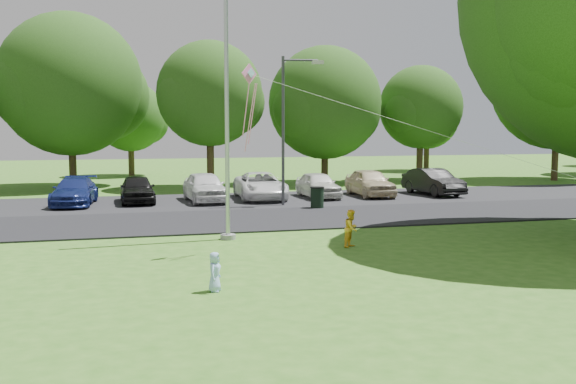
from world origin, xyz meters
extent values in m
plane|color=#32661B|center=(0.00, 0.00, 0.00)|extent=(120.00, 120.00, 0.00)
cube|color=black|center=(0.00, 9.00, 0.03)|extent=(60.00, 6.00, 0.06)
cube|color=black|center=(0.00, 15.50, 0.03)|extent=(42.00, 7.00, 0.06)
cylinder|color=#B7BABF|center=(-3.50, 5.00, 5.00)|extent=(0.14, 0.14, 10.00)
cylinder|color=gray|center=(-3.50, 5.00, 0.08)|extent=(0.50, 0.50, 0.16)
cylinder|color=#3F3F44|center=(0.39, 13.00, 3.41)|extent=(0.14, 0.14, 6.82)
cylinder|color=#3F3F44|center=(1.18, 12.89, 6.65)|extent=(1.59, 0.32, 0.10)
cube|color=silver|center=(1.97, 12.78, 6.57)|extent=(0.54, 0.32, 0.16)
cylinder|color=black|center=(1.63, 11.70, 0.47)|extent=(0.58, 0.58, 0.94)
cylinder|color=black|center=(1.63, 11.70, 0.96)|extent=(0.62, 0.62, 0.05)
cylinder|color=#332316|center=(-9.60, 25.24, 1.60)|extent=(0.44, 0.44, 3.19)
sphere|color=#1B3D10|center=(-9.60, 25.24, 6.17)|extent=(8.50, 8.50, 8.50)
sphere|color=#1B3D10|center=(-7.68, 26.09, 5.53)|extent=(5.53, 5.53, 5.53)
sphere|color=#1B3D10|center=(-11.30, 24.17, 5.74)|extent=(5.10, 5.10, 5.10)
cylinder|color=#332316|center=(-1.58, 22.90, 1.71)|extent=(0.44, 0.44, 3.43)
sphere|color=#1B3D10|center=(-1.58, 22.90, 5.62)|extent=(6.27, 6.27, 6.27)
sphere|color=#1B3D10|center=(-0.17, 23.53, 5.15)|extent=(4.07, 4.07, 4.07)
sphere|color=#1B3D10|center=(-2.84, 22.12, 5.31)|extent=(3.76, 3.76, 3.76)
cylinder|color=#332316|center=(6.03, 24.17, 1.33)|extent=(0.44, 0.44, 2.66)
sphere|color=#1B3D10|center=(6.03, 24.17, 5.20)|extent=(7.27, 7.27, 7.27)
sphere|color=#1B3D10|center=(7.66, 24.89, 4.66)|extent=(4.72, 4.72, 4.72)
sphere|color=#1B3D10|center=(4.57, 23.26, 4.84)|extent=(4.36, 4.36, 4.36)
cylinder|color=#332316|center=(13.12, 24.89, 1.51)|extent=(0.44, 0.44, 3.02)
sphere|color=#1B3D10|center=(13.12, 24.89, 5.00)|extent=(5.67, 5.67, 5.67)
sphere|color=#1B3D10|center=(14.39, 25.46, 4.58)|extent=(3.68, 3.68, 3.68)
sphere|color=#1B3D10|center=(11.98, 24.18, 4.72)|extent=(3.40, 3.40, 3.40)
cylinder|color=#332316|center=(21.92, 22.25, 1.71)|extent=(0.44, 0.44, 3.42)
sphere|color=#1B3D10|center=(21.92, 22.25, 6.49)|extent=(8.77, 8.77, 8.77)
sphere|color=#1B3D10|center=(23.89, 23.13, 5.84)|extent=(5.70, 5.70, 5.70)
sphere|color=#1B3D10|center=(20.17, 21.15, 6.06)|extent=(5.26, 5.26, 5.26)
cylinder|color=#332316|center=(-6.00, 34.00, 1.30)|extent=(0.44, 0.44, 2.60)
sphere|color=#1B3D10|center=(-6.00, 34.00, 4.42)|extent=(5.20, 5.20, 5.20)
sphere|color=#1B3D10|center=(-4.83, 34.52, 4.03)|extent=(3.38, 3.38, 3.38)
sphere|color=#1B3D10|center=(-7.04, 33.35, 4.16)|extent=(3.12, 3.12, 3.12)
cylinder|color=#332316|center=(18.00, 33.50, 1.30)|extent=(0.44, 0.44, 2.60)
sphere|color=#1B3D10|center=(18.00, 33.50, 4.42)|extent=(5.20, 5.20, 5.20)
sphere|color=#1B3D10|center=(19.17, 34.02, 4.03)|extent=(3.38, 3.38, 3.38)
sphere|color=#1B3D10|center=(16.96, 32.85, 4.16)|extent=(3.12, 3.12, 3.12)
imported|color=navy|center=(-8.89, 15.46, 0.69)|extent=(2.16, 4.48, 1.26)
imported|color=black|center=(-6.08, 15.65, 0.72)|extent=(1.61, 3.89, 1.32)
imported|color=silver|center=(-2.91, 15.29, 0.78)|extent=(1.97, 4.33, 1.44)
imported|color=silver|center=(-0.09, 15.72, 0.73)|extent=(2.43, 4.90, 1.33)
imported|color=silver|center=(2.90, 15.62, 0.72)|extent=(1.64, 3.88, 1.31)
imported|color=#C6B793|center=(5.73, 15.64, 0.77)|extent=(1.78, 4.22, 1.43)
imported|color=black|center=(9.22, 15.39, 0.75)|extent=(1.86, 4.32, 1.38)
imported|color=yellow|center=(-0.09, 2.70, 0.57)|extent=(0.70, 0.70, 1.15)
imported|color=#99BFEA|center=(-4.88, -1.53, 0.44)|extent=(0.44, 0.51, 0.89)
cube|color=pink|center=(-3.24, 2.61, 5.14)|extent=(0.50, 0.34, 0.57)
cube|color=#8CC6E5|center=(-3.19, 2.58, 5.16)|extent=(0.24, 0.17, 0.27)
cylinder|color=white|center=(1.33, 0.99, 3.59)|extent=(9.15, 3.26, 3.10)
cylinder|color=pink|center=(-3.34, 2.61, 4.13)|extent=(0.19, 0.24, 1.51)
cylinder|color=pink|center=(-3.14, 2.66, 4.01)|extent=(0.21, 0.40, 1.72)
cylinder|color=pink|center=(-3.24, 2.53, 3.89)|extent=(0.23, 0.58, 1.92)
camera|label=1|loc=(-6.85, -15.42, 3.63)|focal=40.00mm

